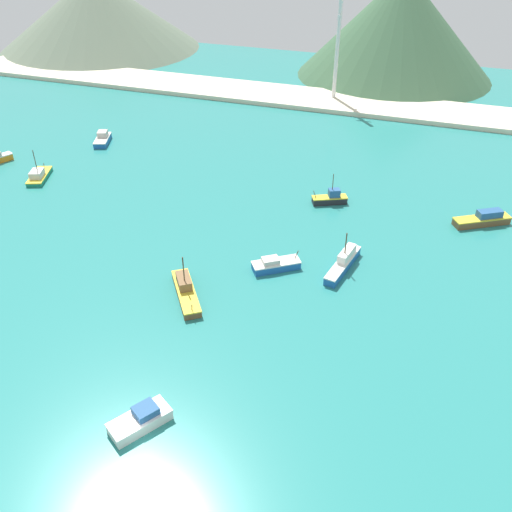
# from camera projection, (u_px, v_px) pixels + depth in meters

# --- Properties ---
(ground) EXTENTS (260.00, 280.00, 0.50)m
(ground) POSITION_uv_depth(u_px,v_px,m) (239.00, 289.00, 84.53)
(ground) COLOR teal
(fishing_boat_1) EXTENTS (10.26, 7.52, 2.69)m
(fishing_boat_1) POSITION_uv_depth(u_px,v_px,m) (483.00, 219.00, 99.47)
(fishing_boat_1) COLOR brown
(fishing_boat_1) RESTS_ON ground
(fishing_boat_2) EXTENTS (7.79, 6.56, 2.83)m
(fishing_boat_2) POSITION_uv_depth(u_px,v_px,m) (275.00, 265.00, 88.01)
(fishing_boat_2) COLOR #1E5BA8
(fishing_boat_2) RESTS_ON ground
(fishing_boat_3) EXTENTS (8.49, 10.48, 6.74)m
(fishing_boat_3) POSITION_uv_depth(u_px,v_px,m) (186.00, 290.00, 82.30)
(fishing_boat_3) COLOR brown
(fishing_boat_3) RESTS_ON ground
(fishing_boat_6) EXTENTS (6.92, 4.77, 6.14)m
(fishing_boat_6) POSITION_uv_depth(u_px,v_px,m) (330.00, 198.00, 106.00)
(fishing_boat_6) COLOR #232328
(fishing_boat_6) RESTS_ON ground
(fishing_boat_9) EXTENTS (5.30, 7.94, 2.57)m
(fishing_boat_9) POSITION_uv_depth(u_px,v_px,m) (103.00, 139.00, 130.66)
(fishing_boat_9) COLOR #1E5BA8
(fishing_boat_9) RESTS_ON ground
(fishing_boat_12) EXTENTS (5.93, 8.92, 6.45)m
(fishing_boat_12) POSITION_uv_depth(u_px,v_px,m) (39.00, 176.00, 114.69)
(fishing_boat_12) COLOR #198466
(fishing_boat_12) RESTS_ON ground
(fishing_boat_13) EXTENTS (3.93, 11.24, 6.53)m
(fishing_boat_13) POSITION_uv_depth(u_px,v_px,m) (344.00, 262.00, 88.06)
(fishing_boat_13) COLOR #1E5BA8
(fishing_boat_13) RESTS_ON ground
(fishing_boat_15) EXTENTS (6.39, 7.60, 2.37)m
(fishing_boat_15) POSITION_uv_depth(u_px,v_px,m) (141.00, 420.00, 62.60)
(fishing_boat_15) COLOR silver
(fishing_boat_15) RESTS_ON ground
(beach_strip) EXTENTS (247.00, 17.38, 1.20)m
(beach_strip) POSITION_uv_depth(u_px,v_px,m) (350.00, 103.00, 152.86)
(beach_strip) COLOR beige
(beach_strip) RESTS_ON ground
(hill_west) EXTENTS (72.01, 72.01, 25.09)m
(hill_west) POSITION_uv_depth(u_px,v_px,m) (97.00, 12.00, 198.37)
(hill_west) COLOR #60705B
(hill_west) RESTS_ON ground
(hill_central) EXTENTS (60.20, 60.20, 30.52)m
(hill_central) POSITION_uv_depth(u_px,v_px,m) (399.00, 25.00, 167.61)
(hill_central) COLOR #3D6042
(hill_central) RESTS_ON ground
(radio_tower) EXTENTS (3.65, 2.92, 36.53)m
(radio_tower) POSITION_uv_depth(u_px,v_px,m) (339.00, 31.00, 145.51)
(radio_tower) COLOR silver
(radio_tower) RESTS_ON ground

